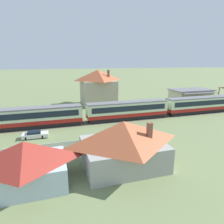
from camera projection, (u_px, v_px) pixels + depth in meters
name	position (u px, v px, depth m)	size (l,w,h in m)	color
ground_plane	(144.00, 117.00, 47.71)	(600.00, 600.00, 0.00)	#707F51
passenger_train	(85.00, 113.00, 42.26)	(78.17, 3.12, 4.14)	#AD1E19
railway_track	(85.00, 123.00, 42.79)	(129.16, 3.60, 0.04)	#665B51
station_building	(190.00, 97.00, 60.28)	(12.20, 8.46, 4.70)	beige
station_house_terracotta_roof	(98.00, 87.00, 59.84)	(10.29, 10.66, 10.42)	#BCB293
cottage_red_roof_2	(25.00, 163.00, 20.88)	(8.79, 6.53, 5.02)	silver
cottage_terracotta_roof_2	(123.00, 143.00, 24.83)	(10.64, 8.18, 5.90)	#9E9E99
picket_fence_front	(10.00, 151.00, 28.25)	(42.61, 0.06, 1.05)	white
parked_car_white	(35.00, 134.00, 34.53)	(4.33, 1.91, 1.24)	white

